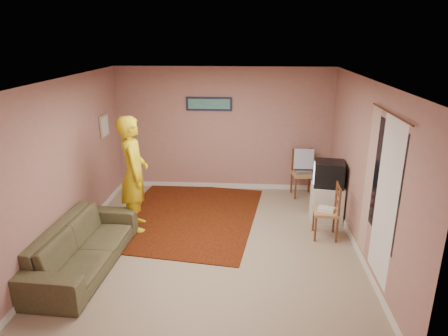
# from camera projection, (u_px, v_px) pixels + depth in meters

# --- Properties ---
(ground) EXTENTS (5.00, 5.00, 0.00)m
(ground) POSITION_uv_depth(u_px,v_px,m) (213.00, 244.00, 6.42)
(ground) COLOR gray
(ground) RESTS_ON ground
(wall_back) EXTENTS (4.50, 0.02, 2.60)m
(wall_back) POSITION_uv_depth(u_px,v_px,m) (224.00, 130.00, 8.37)
(wall_back) COLOR #A77B6E
(wall_back) RESTS_ON ground
(wall_front) EXTENTS (4.50, 0.02, 2.60)m
(wall_front) POSITION_uv_depth(u_px,v_px,m) (187.00, 254.00, 3.64)
(wall_front) COLOR #A77B6E
(wall_front) RESTS_ON ground
(wall_left) EXTENTS (0.02, 5.00, 2.60)m
(wall_left) POSITION_uv_depth(u_px,v_px,m) (68.00, 164.00, 6.15)
(wall_left) COLOR #A77B6E
(wall_left) RESTS_ON ground
(wall_right) EXTENTS (0.02, 5.00, 2.60)m
(wall_right) POSITION_uv_depth(u_px,v_px,m) (365.00, 171.00, 5.87)
(wall_right) COLOR #A77B6E
(wall_right) RESTS_ON ground
(ceiling) EXTENTS (4.50, 5.00, 0.02)m
(ceiling) POSITION_uv_depth(u_px,v_px,m) (212.00, 80.00, 5.59)
(ceiling) COLOR silver
(ceiling) RESTS_ON wall_back
(baseboard_back) EXTENTS (4.50, 0.02, 0.10)m
(baseboard_back) POSITION_uv_depth(u_px,v_px,m) (224.00, 186.00, 8.76)
(baseboard_back) COLOR silver
(baseboard_back) RESTS_ON ground
(baseboard_left) EXTENTS (0.02, 5.00, 0.10)m
(baseboard_left) POSITION_uv_depth(u_px,v_px,m) (78.00, 237.00, 6.54)
(baseboard_left) COLOR silver
(baseboard_left) RESTS_ON ground
(baseboard_right) EXTENTS (0.02, 5.00, 0.10)m
(baseboard_right) POSITION_uv_depth(u_px,v_px,m) (355.00, 246.00, 6.26)
(baseboard_right) COLOR silver
(baseboard_right) RESTS_ON ground
(window) EXTENTS (0.01, 1.10, 1.50)m
(window) POSITION_uv_depth(u_px,v_px,m) (385.00, 182.00, 4.97)
(window) COLOR black
(window) RESTS_ON wall_right
(curtain_sheer) EXTENTS (0.01, 0.75, 2.10)m
(curtain_sheer) POSITION_uv_depth(u_px,v_px,m) (386.00, 202.00, 4.89)
(curtain_sheer) COLOR white
(curtain_sheer) RESTS_ON wall_right
(curtain_floral) EXTENTS (0.01, 0.35, 2.10)m
(curtain_floral) POSITION_uv_depth(u_px,v_px,m) (369.00, 182.00, 5.55)
(curtain_floral) COLOR beige
(curtain_floral) RESTS_ON wall_right
(curtain_rod) EXTENTS (0.02, 1.40, 0.02)m
(curtain_rod) POSITION_uv_depth(u_px,v_px,m) (391.00, 113.00, 4.69)
(curtain_rod) COLOR #5C2D1B
(curtain_rod) RESTS_ON wall_right
(picture_back) EXTENTS (0.95, 0.04, 0.28)m
(picture_back) POSITION_uv_depth(u_px,v_px,m) (209.00, 104.00, 8.19)
(picture_back) COLOR #141C39
(picture_back) RESTS_ON wall_back
(picture_left) EXTENTS (0.04, 0.38, 0.42)m
(picture_left) POSITION_uv_depth(u_px,v_px,m) (104.00, 126.00, 7.58)
(picture_left) COLOR tan
(picture_left) RESTS_ON wall_left
(area_rug) EXTENTS (2.81, 3.33, 0.02)m
(area_rug) POSITION_uv_depth(u_px,v_px,m) (188.00, 216.00, 7.39)
(area_rug) COLOR black
(area_rug) RESTS_ON ground
(tv_cabinet) EXTENTS (0.52, 0.48, 0.67)m
(tv_cabinet) POSITION_uv_depth(u_px,v_px,m) (326.00, 203.00, 7.16)
(tv_cabinet) COLOR silver
(tv_cabinet) RESTS_ON ground
(crt_tv) EXTENTS (0.57, 0.52, 0.44)m
(crt_tv) POSITION_uv_depth(u_px,v_px,m) (329.00, 174.00, 6.99)
(crt_tv) COLOR black
(crt_tv) RESTS_ON tv_cabinet
(chair_a) EXTENTS (0.49, 0.48, 0.53)m
(chair_a) POSITION_uv_depth(u_px,v_px,m) (303.00, 169.00, 8.16)
(chair_a) COLOR tan
(chair_a) RESTS_ON ground
(dvd_player) EXTENTS (0.37, 0.30, 0.06)m
(dvd_player) POSITION_uv_depth(u_px,v_px,m) (303.00, 172.00, 8.19)
(dvd_player) COLOR #A2A2A6
(dvd_player) RESTS_ON chair_a
(blue_throw) EXTENTS (0.40, 0.05, 0.42)m
(blue_throw) POSITION_uv_depth(u_px,v_px,m) (304.00, 159.00, 8.15)
(blue_throw) COLOR #87A4DD
(blue_throw) RESTS_ON chair_a
(chair_b) EXTENTS (0.42, 0.44, 0.50)m
(chair_b) POSITION_uv_depth(u_px,v_px,m) (327.00, 205.00, 6.48)
(chair_b) COLOR tan
(chair_b) RESTS_ON ground
(game_console) EXTENTS (0.29, 0.25, 0.05)m
(game_console) POSITION_uv_depth(u_px,v_px,m) (326.00, 209.00, 6.50)
(game_console) COLOR white
(game_console) RESTS_ON chair_b
(sofa) EXTENTS (0.98, 2.27, 0.65)m
(sofa) POSITION_uv_depth(u_px,v_px,m) (83.00, 246.00, 5.71)
(sofa) COLOR brown
(sofa) RESTS_ON ground
(person) EXTENTS (0.66, 0.82, 1.97)m
(person) POSITION_uv_depth(u_px,v_px,m) (134.00, 174.00, 6.67)
(person) COLOR yellow
(person) RESTS_ON ground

